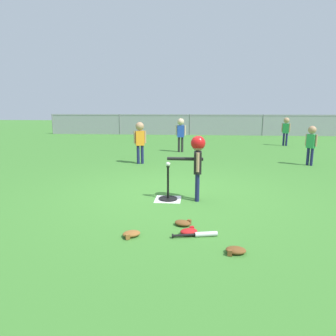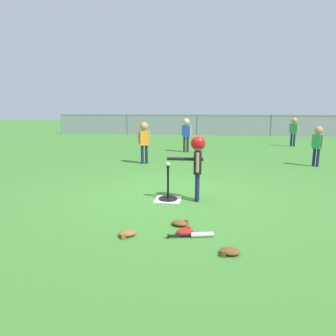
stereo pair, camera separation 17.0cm
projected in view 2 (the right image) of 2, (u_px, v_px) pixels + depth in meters
name	position (u px, v px, depth m)	size (l,w,h in m)	color
ground_plane	(175.00, 194.00, 5.58)	(60.00, 60.00, 0.00)	#3D7A2D
home_plate	(168.00, 199.00, 5.25)	(0.44, 0.44, 0.01)	white
batting_tee	(168.00, 195.00, 5.23)	(0.32, 0.32, 0.58)	black
baseball_on_tee	(168.00, 164.00, 5.13)	(0.07, 0.07, 0.07)	white
batter_child	(197.00, 155.00, 5.03)	(0.63, 0.31, 1.10)	#191E4C
fielder_deep_center	(318.00, 141.00, 8.04)	(0.24, 0.24, 1.06)	#191E4C
fielder_deep_left	(186.00, 130.00, 10.60)	(0.35, 0.23, 1.17)	#262626
fielder_deep_right	(294.00, 128.00, 12.18)	(0.31, 0.23, 1.14)	#191E4C
fielder_near_right	(144.00, 137.00, 8.43)	(0.33, 0.23, 1.15)	#191E4C
spare_bat_silver	(197.00, 235.00, 3.73)	(0.56, 0.18, 0.06)	silver
glove_by_plate	(185.00, 232.00, 3.80)	(0.26, 0.23, 0.07)	#B21919
glove_near_bats	(180.00, 223.00, 4.08)	(0.26, 0.23, 0.07)	brown
glove_tossed_aside	(230.00, 251.00, 3.29)	(0.23, 0.18, 0.07)	brown
glove_outfield_drop	(127.00, 233.00, 3.75)	(0.27, 0.24, 0.07)	brown
outfield_fence	(197.00, 124.00, 17.07)	(16.06, 0.06, 1.15)	slate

